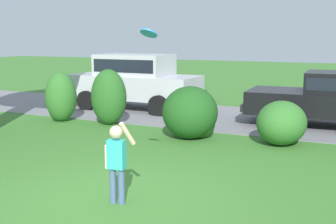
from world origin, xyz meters
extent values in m
plane|color=#3D752D|center=(0.00, 0.00, 0.00)|extent=(80.00, 80.00, 0.00)
cube|color=slate|center=(0.00, 7.51, 0.01)|extent=(28.00, 4.40, 0.02)
ellipsoid|color=#33702B|center=(-4.88, 4.87, 0.74)|extent=(0.94, 0.94, 1.48)
ellipsoid|color=#33702B|center=(-4.97, 4.90, 0.29)|extent=(0.64, 0.64, 0.58)
ellipsoid|color=#286023|center=(-3.30, 5.05, 0.80)|extent=(1.05, 0.93, 1.60)
ellipsoid|color=#1E511C|center=(-0.50, 4.44, 0.66)|extent=(1.38, 1.40, 1.31)
ellipsoid|color=#1E511C|center=(-0.30, 4.58, 0.35)|extent=(0.79, 0.79, 0.71)
ellipsoid|color=#33702B|center=(1.69, 4.76, 0.52)|extent=(1.16, 1.34, 1.04)
cube|color=black|center=(2.36, 7.36, 0.68)|extent=(4.30, 2.07, 0.64)
cylinder|color=black|center=(1.11, 6.35, 0.30)|extent=(0.61, 0.25, 0.60)
cylinder|color=black|center=(1.01, 8.23, 0.30)|extent=(0.61, 0.25, 0.60)
cube|color=black|center=(0.22, 7.24, 0.52)|extent=(0.22, 1.75, 0.20)
cube|color=silver|center=(-4.02, 7.80, 0.80)|extent=(4.52, 1.88, 0.80)
cube|color=silver|center=(-4.02, 7.80, 1.56)|extent=(2.49, 1.64, 0.72)
cube|color=black|center=(-4.02, 7.80, 1.56)|extent=(2.29, 1.66, 0.43)
cylinder|color=black|center=(-5.40, 6.85, 0.34)|extent=(0.68, 0.23, 0.68)
cylinder|color=black|center=(-5.42, 8.73, 0.34)|extent=(0.68, 0.23, 0.68)
cylinder|color=black|center=(-2.61, 6.87, 0.34)|extent=(0.68, 0.23, 0.68)
cylinder|color=black|center=(-2.63, 8.75, 0.34)|extent=(0.68, 0.23, 0.68)
cube|color=black|center=(-6.31, 7.78, 0.60)|extent=(0.14, 1.75, 0.20)
cube|color=black|center=(-1.73, 7.82, 0.60)|extent=(0.14, 1.75, 0.20)
cylinder|color=#4C608C|center=(0.14, -0.09, 0.28)|extent=(0.10, 0.10, 0.55)
cylinder|color=#4C608C|center=(0.28, -0.07, 0.28)|extent=(0.10, 0.10, 0.55)
cube|color=#33B2B2|center=(0.21, -0.08, 0.77)|extent=(0.28, 0.19, 0.44)
sphere|color=beige|center=(0.21, -0.08, 1.11)|extent=(0.20, 0.20, 0.20)
cylinder|color=beige|center=(0.36, -0.01, 1.09)|extent=(0.18, 0.25, 0.39)
cylinder|color=beige|center=(0.05, -0.10, 0.72)|extent=(0.07, 0.07, 0.36)
cylinder|color=#337FDB|center=(0.37, 0.66, 2.57)|extent=(0.29, 0.26, 0.17)
cylinder|color=#1EB7B2|center=(0.37, 0.66, 2.57)|extent=(0.16, 0.15, 0.11)
camera|label=1|loc=(3.67, -5.50, 2.50)|focal=46.94mm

